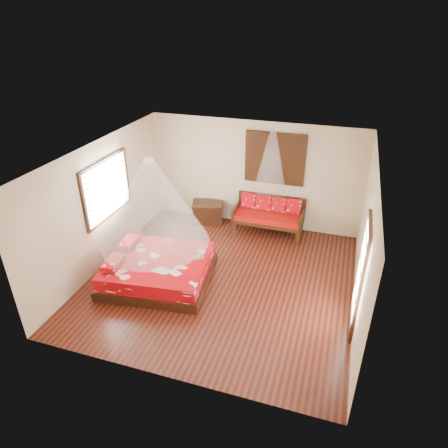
# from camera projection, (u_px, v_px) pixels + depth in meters

# --- Properties ---
(room) EXTENTS (5.54, 5.54, 2.84)m
(room) POSITION_uv_depth(u_px,v_px,m) (222.00, 223.00, 8.00)
(room) COLOR #33110B
(room) RESTS_ON ground
(bed) EXTENTS (2.40, 2.22, 0.64)m
(bed) POSITION_uv_depth(u_px,v_px,m) (158.00, 269.00, 8.56)
(bed) COLOR black
(bed) RESTS_ON floor
(daybed) EXTENTS (1.77, 0.79, 0.94)m
(daybed) POSITION_uv_depth(u_px,v_px,m) (269.00, 214.00, 10.27)
(daybed) COLOR black
(daybed) RESTS_ON floor
(storage_chest) EXTENTS (0.94, 0.79, 0.56)m
(storage_chest) POSITION_uv_depth(u_px,v_px,m) (208.00, 212.00, 10.90)
(storage_chest) COLOR black
(storage_chest) RESTS_ON floor
(shutter_panel) EXTENTS (1.52, 0.06, 1.32)m
(shutter_panel) POSITION_uv_depth(u_px,v_px,m) (275.00, 159.00, 9.90)
(shutter_panel) COLOR black
(shutter_panel) RESTS_ON wall_back
(window_left) EXTENTS (0.10, 1.74, 1.34)m
(window_left) POSITION_uv_depth(u_px,v_px,m) (107.00, 189.00, 8.75)
(window_left) COLOR black
(window_left) RESTS_ON wall_left
(glazed_door) EXTENTS (0.08, 1.02, 2.16)m
(glazed_door) POSITION_uv_depth(u_px,v_px,m) (360.00, 277.00, 6.92)
(glazed_door) COLOR black
(glazed_door) RESTS_ON floor
(wine_tray) EXTENTS (0.25, 0.25, 0.20)m
(wine_tray) POSITION_uv_depth(u_px,v_px,m) (199.00, 255.00, 8.49)
(wine_tray) COLOR brown
(wine_tray) RESTS_ON bed
(mosquito_net_main) EXTENTS (2.21, 2.21, 1.80)m
(mosquito_net_main) POSITION_uv_depth(u_px,v_px,m) (152.00, 202.00, 7.79)
(mosquito_net_main) COLOR white
(mosquito_net_main) RESTS_ON ceiling
(mosquito_net_daybed) EXTENTS (0.78, 0.78, 1.50)m
(mosquito_net_daybed) POSITION_uv_depth(u_px,v_px,m) (271.00, 161.00, 9.46)
(mosquito_net_daybed) COLOR white
(mosquito_net_daybed) RESTS_ON ceiling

